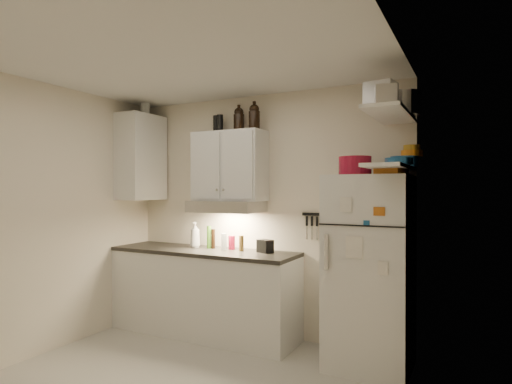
% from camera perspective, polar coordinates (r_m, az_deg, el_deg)
% --- Properties ---
extents(ceiling, '(3.20, 3.00, 0.02)m').
position_cam_1_polar(ceiling, '(3.53, -10.87, 17.36)').
color(ceiling, silver).
rests_on(ceiling, ground).
extents(back_wall, '(3.20, 0.02, 2.60)m').
position_cam_1_polar(back_wall, '(4.67, 0.72, -3.01)').
color(back_wall, beige).
rests_on(back_wall, ground).
extents(left_wall, '(0.02, 3.00, 2.60)m').
position_cam_1_polar(left_wall, '(4.57, -26.95, -3.13)').
color(left_wall, beige).
rests_on(left_wall, ground).
extents(right_wall, '(0.02, 3.00, 2.60)m').
position_cam_1_polar(right_wall, '(2.71, 17.08, -5.52)').
color(right_wall, beige).
rests_on(right_wall, ground).
extents(base_cabinet, '(2.10, 0.60, 0.88)m').
position_cam_1_polar(base_cabinet, '(4.81, -7.02, -13.28)').
color(base_cabinet, white).
rests_on(base_cabinet, floor).
extents(countertop, '(2.10, 0.62, 0.04)m').
position_cam_1_polar(countertop, '(4.72, -7.02, -7.85)').
color(countertop, '#272521').
rests_on(countertop, base_cabinet).
extents(upper_cabinet, '(0.80, 0.33, 0.75)m').
position_cam_1_polar(upper_cabinet, '(4.66, -3.55, 3.44)').
color(upper_cabinet, white).
rests_on(upper_cabinet, back_wall).
extents(side_cabinet, '(0.33, 0.55, 1.00)m').
position_cam_1_polar(side_cabinet, '(5.24, -15.07, 4.47)').
color(side_cabinet, white).
rests_on(side_cabinet, left_wall).
extents(range_hood, '(0.76, 0.46, 0.12)m').
position_cam_1_polar(range_hood, '(4.60, -3.97, -1.94)').
color(range_hood, silver).
rests_on(range_hood, back_wall).
extents(fridge, '(0.70, 0.68, 1.70)m').
position_cam_1_polar(fridge, '(3.97, 14.92, -10.17)').
color(fridge, silver).
rests_on(fridge, floor).
extents(shelf_hi, '(0.30, 0.95, 0.03)m').
position_cam_1_polar(shelf_hi, '(3.79, 17.51, 9.83)').
color(shelf_hi, white).
rests_on(shelf_hi, right_wall).
extents(shelf_lo, '(0.30, 0.95, 0.03)m').
position_cam_1_polar(shelf_lo, '(3.74, 17.50, 3.17)').
color(shelf_lo, white).
rests_on(shelf_lo, right_wall).
extents(knife_strip, '(0.42, 0.02, 0.03)m').
position_cam_1_polar(knife_strip, '(4.38, 8.80, -2.98)').
color(knife_strip, black).
rests_on(knife_strip, back_wall).
extents(dutch_oven, '(0.36, 0.36, 0.17)m').
position_cam_1_polar(dutch_oven, '(3.90, 13.06, 3.40)').
color(dutch_oven, maroon).
rests_on(dutch_oven, fridge).
extents(book_stack, '(0.25, 0.29, 0.08)m').
position_cam_1_polar(book_stack, '(3.70, 17.59, 2.92)').
color(book_stack, '#B35C16').
rests_on(book_stack, fridge).
extents(spice_jar, '(0.08, 0.08, 0.11)m').
position_cam_1_polar(spice_jar, '(3.93, 14.67, 2.97)').
color(spice_jar, silver).
rests_on(spice_jar, fridge).
extents(stock_pot, '(0.34, 0.34, 0.20)m').
position_cam_1_polar(stock_pot, '(4.01, 19.17, 11.00)').
color(stock_pot, silver).
rests_on(stock_pot, shelf_hi).
extents(tin_a, '(0.26, 0.24, 0.23)m').
position_cam_1_polar(tin_a, '(3.69, 16.31, 12.10)').
color(tin_a, '#AAAAAD').
rests_on(tin_a, shelf_hi).
extents(tin_b, '(0.19, 0.19, 0.16)m').
position_cam_1_polar(tin_b, '(3.51, 16.88, 12.13)').
color(tin_b, '#AAAAAD').
rests_on(tin_b, shelf_hi).
extents(bowl_teal, '(0.24, 0.24, 0.10)m').
position_cam_1_polar(bowl_teal, '(4.08, 19.14, 3.82)').
color(bowl_teal, navy).
rests_on(bowl_teal, shelf_lo).
extents(bowl_orange, '(0.19, 0.19, 0.06)m').
position_cam_1_polar(bowl_orange, '(4.16, 20.08, 4.83)').
color(bowl_orange, orange).
rests_on(bowl_orange, bowl_teal).
extents(bowl_yellow, '(0.15, 0.15, 0.05)m').
position_cam_1_polar(bowl_yellow, '(4.16, 20.08, 5.55)').
color(bowl_yellow, gold).
rests_on(bowl_yellow, bowl_orange).
extents(plates, '(0.25, 0.25, 0.06)m').
position_cam_1_polar(plates, '(3.66, 18.50, 3.89)').
color(plates, navy).
rests_on(plates, shelf_lo).
extents(growler_a, '(0.12, 0.12, 0.27)m').
position_cam_1_polar(growler_a, '(4.72, -2.30, 9.64)').
color(growler_a, black).
rests_on(growler_a, upper_cabinet).
extents(growler_b, '(0.15, 0.15, 0.28)m').
position_cam_1_polar(growler_b, '(4.57, -0.23, 10.00)').
color(growler_b, black).
rests_on(growler_b, upper_cabinet).
extents(thermos_a, '(0.09, 0.09, 0.20)m').
position_cam_1_polar(thermos_a, '(4.81, -4.82, 9.04)').
color(thermos_a, black).
rests_on(thermos_a, upper_cabinet).
extents(thermos_b, '(0.08, 0.08, 0.20)m').
position_cam_1_polar(thermos_b, '(4.88, -5.33, 8.93)').
color(thermos_b, black).
rests_on(thermos_b, upper_cabinet).
extents(side_jar, '(0.14, 0.14, 0.15)m').
position_cam_1_polar(side_jar, '(5.34, -14.56, 10.61)').
color(side_jar, silver).
rests_on(side_jar, side_cabinet).
extents(soap_bottle, '(0.13, 0.13, 0.32)m').
position_cam_1_polar(soap_bottle, '(4.87, -8.12, -5.48)').
color(soap_bottle, white).
rests_on(soap_bottle, countertop).
extents(pepper_mill, '(0.06, 0.06, 0.16)m').
position_cam_1_polar(pepper_mill, '(4.57, -1.97, -6.84)').
color(pepper_mill, brown).
rests_on(pepper_mill, countertop).
extents(oil_bottle, '(0.06, 0.06, 0.25)m').
position_cam_1_polar(oil_bottle, '(4.79, -6.29, -6.00)').
color(oil_bottle, '#366619').
rests_on(oil_bottle, countertop).
extents(vinegar_bottle, '(0.05, 0.05, 0.22)m').
position_cam_1_polar(vinegar_bottle, '(4.76, -5.73, -6.23)').
color(vinegar_bottle, black).
rests_on(vinegar_bottle, countertop).
extents(clear_bottle, '(0.07, 0.07, 0.18)m').
position_cam_1_polar(clear_bottle, '(4.63, -4.28, -6.64)').
color(clear_bottle, silver).
rests_on(clear_bottle, countertop).
extents(red_jar, '(0.10, 0.10, 0.15)m').
position_cam_1_polar(red_jar, '(4.69, -3.26, -6.75)').
color(red_jar, maroon).
rests_on(red_jar, countertop).
extents(caddy, '(0.19, 0.16, 0.13)m').
position_cam_1_polar(caddy, '(4.46, 1.22, -7.23)').
color(caddy, black).
rests_on(caddy, countertop).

